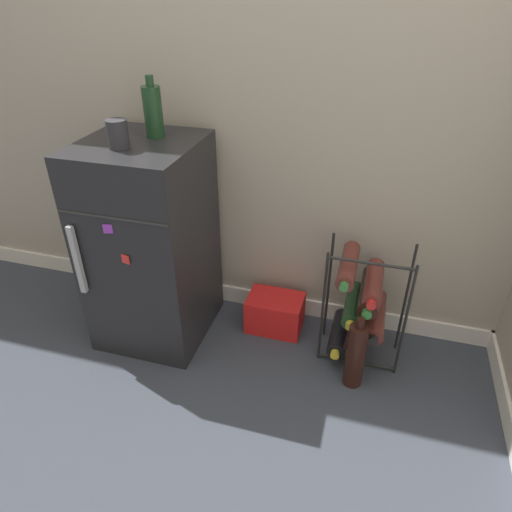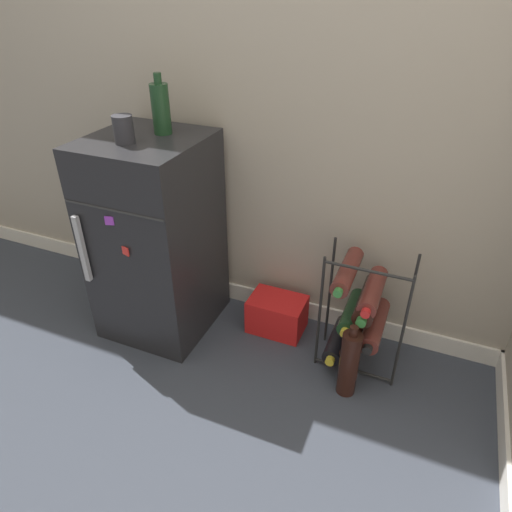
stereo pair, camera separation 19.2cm
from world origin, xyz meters
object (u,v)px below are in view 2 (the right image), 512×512
(wine_rack, at_px, (359,312))
(fridge_top_bottle, at_px, (161,108))
(mini_fridge, at_px, (156,239))
(soda_box, at_px, (277,314))
(fridge_top_cup, at_px, (124,129))
(loose_bottle_floor, at_px, (349,363))

(wine_rack, height_order, fridge_top_bottle, fridge_top_bottle)
(mini_fridge, distance_m, fridge_top_bottle, 0.57)
(wine_rack, xyz_separation_m, soda_box, (-0.39, 0.07, -0.19))
(mini_fridge, xyz_separation_m, wine_rack, (0.92, 0.07, -0.19))
(fridge_top_cup, bearing_deg, loose_bottle_floor, -1.82)
(soda_box, height_order, fridge_top_cup, fridge_top_cup)
(mini_fridge, bearing_deg, wine_rack, 4.41)
(soda_box, relative_size, loose_bottle_floor, 0.76)
(soda_box, distance_m, loose_bottle_floor, 0.48)
(mini_fridge, bearing_deg, soda_box, 15.02)
(fridge_top_bottle, xyz_separation_m, loose_bottle_floor, (0.89, -0.19, -0.87))
(fridge_top_cup, xyz_separation_m, loose_bottle_floor, (0.96, -0.03, -0.82))
(soda_box, relative_size, fridge_top_cup, 2.48)
(loose_bottle_floor, bearing_deg, mini_fridge, 173.21)
(mini_fridge, height_order, wine_rack, mini_fridge)
(fridge_top_bottle, bearing_deg, wine_rack, -0.68)
(soda_box, bearing_deg, loose_bottle_floor, -32.48)
(mini_fridge, height_order, loose_bottle_floor, mini_fridge)
(soda_box, distance_m, fridge_top_cup, 1.07)
(mini_fridge, distance_m, soda_box, 0.67)
(mini_fridge, bearing_deg, fridge_top_cup, -106.28)
(wine_rack, xyz_separation_m, fridge_top_bottle, (-0.88, 0.01, 0.75))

